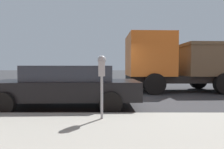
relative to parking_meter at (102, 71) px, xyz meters
The scene contains 4 objects.
ground_plane 3.01m from the parking_meter, ahead, with size 220.00×220.00×0.00m, color #333335.
parking_meter is the anchor object (origin of this frame).
car_black 2.17m from the parking_meter, 35.54° to the left, with size 2.23×4.73×1.35m.
dump_truck 7.51m from the parking_meter, 40.04° to the right, with size 3.00×7.81×3.09m.
Camera 1 is at (-6.68, -0.06, 1.27)m, focal length 28.00 mm.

